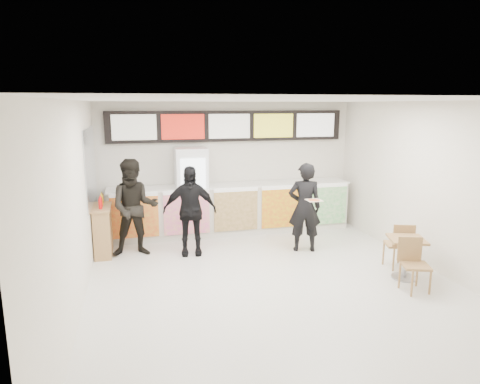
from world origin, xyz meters
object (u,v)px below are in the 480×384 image
object	(u,v)px
customer_mid	(190,211)
cafe_table	(406,251)
service_counter	(232,209)
customer_left	(134,208)
condiment_ledge	(103,230)
drinks_fridge	(192,192)
customer_main	(305,207)

from	to	relation	value
customer_mid	cafe_table	size ratio (longest dim) A/B	1.18
service_counter	customer_left	world-z (taller)	customer_left
customer_left	cafe_table	size ratio (longest dim) A/B	1.27
cafe_table	condiment_ledge	bearing A→B (deg)	172.28
service_counter	condiment_ledge	world-z (taller)	condiment_ledge
drinks_fridge	customer_mid	size ratio (longest dim) A/B	1.12
service_counter	customer_mid	world-z (taller)	customer_mid
customer_mid	customer_main	bearing A→B (deg)	-1.98
cafe_table	condiment_ledge	world-z (taller)	condiment_ledge
service_counter	customer_mid	size ratio (longest dim) A/B	3.12
condiment_ledge	customer_mid	bearing A→B (deg)	-13.16
customer_main	cafe_table	xyz separation A→B (m)	(1.13, -1.77, -0.41)
customer_left	cafe_table	world-z (taller)	customer_left
drinks_fridge	customer_main	distance (m)	2.61
customer_left	customer_main	bearing A→B (deg)	-7.56
customer_main	customer_left	distance (m)	3.37
customer_left	service_counter	bearing A→B (deg)	26.97
service_counter	customer_mid	bearing A→B (deg)	-132.79
drinks_fridge	cafe_table	xyz separation A→B (m)	(3.20, -3.36, -0.50)
service_counter	drinks_fridge	size ratio (longest dim) A/B	2.78
cafe_table	condiment_ledge	xyz separation A→B (m)	(-5.09, 2.51, 0.00)
drinks_fridge	service_counter	bearing A→B (deg)	-0.99
customer_main	cafe_table	world-z (taller)	customer_main
service_counter	drinks_fridge	distance (m)	1.03
customer_main	customer_mid	world-z (taller)	customer_main
customer_mid	service_counter	bearing A→B (deg)	53.92
customer_mid	cafe_table	bearing A→B (deg)	-25.13
drinks_fridge	customer_main	xyz separation A→B (m)	(2.07, -1.60, -0.09)
drinks_fridge	customer_left	size ratio (longest dim) A/B	1.04
service_counter	customer_main	xyz separation A→B (m)	(1.13, -1.58, 0.33)
customer_main	customer_mid	distance (m)	2.30
drinks_fridge	customer_mid	world-z (taller)	drinks_fridge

